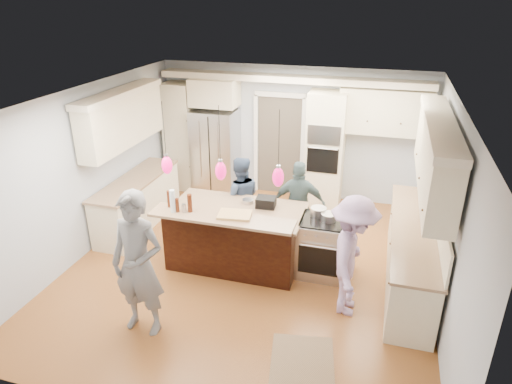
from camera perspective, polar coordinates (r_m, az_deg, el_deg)
ground_plane at (r=7.39m, az=-0.76°, el=-9.25°), size 6.00×6.00×0.00m
room_shell at (r=6.57m, az=-0.85°, el=4.13°), size 5.54×6.04×2.72m
refrigerator at (r=9.71m, az=-5.07°, el=4.99°), size 0.90×0.70×1.80m
oven_column at (r=9.11m, az=8.64°, el=5.19°), size 0.72×0.69×2.30m
back_upper_cabinets at (r=9.34m, az=-0.30°, el=9.26°), size 5.30×0.61×2.54m
right_counter_run at (r=6.92m, az=19.75°, el=-3.17°), size 0.64×3.10×2.51m
left_cabinets at (r=8.48m, az=-15.21°, el=2.48°), size 0.64×2.30×2.51m
kitchen_island at (r=7.26m, az=-2.50°, el=-5.44°), size 2.10×1.46×1.12m
island_range at (r=7.07m, az=8.68°, el=-6.85°), size 0.82×0.71×0.92m
pendant_lights at (r=6.19m, az=-4.44°, el=2.67°), size 1.75×0.15×1.03m
person_bar_end at (r=5.84m, az=-14.51°, el=-8.77°), size 0.72×0.49×1.93m
person_far_left at (r=7.84m, az=-2.02°, el=-0.85°), size 0.89×0.80×1.51m
person_far_right at (r=7.65m, az=5.38°, el=-1.58°), size 0.93×0.49×1.52m
person_range_side at (r=6.16m, az=11.93°, el=-7.90°), size 0.63×1.10×1.70m
floor_rug at (r=5.73m, az=5.78°, el=-21.05°), size 0.92×1.20×0.01m
water_bottle at (r=6.60m, az=-10.38°, el=-1.13°), size 0.09×0.09×0.34m
beer_bottle_a at (r=6.78m, az=-10.79°, el=-0.86°), size 0.07×0.07×0.25m
beer_bottle_b at (r=6.62m, az=-9.81°, el=-1.64°), size 0.07×0.07×0.21m
beer_bottle_c at (r=6.58m, az=-8.28°, el=-1.38°), size 0.07×0.07×0.27m
drink_can at (r=6.62m, az=-8.98°, el=-2.00°), size 0.08×0.08×0.12m
cutting_board at (r=6.45m, az=-2.67°, el=-2.86°), size 0.51×0.39×0.04m
pot_large at (r=6.92m, az=7.80°, el=-2.48°), size 0.24×0.24×0.14m
pot_small at (r=6.82m, az=9.04°, el=-3.10°), size 0.23×0.23×0.11m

